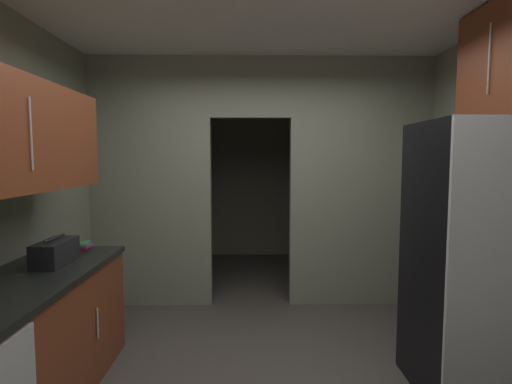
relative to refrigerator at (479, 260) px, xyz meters
The scene contains 7 objects.
kitchen_overhead_slab 2.36m from the refrigerator, 161.42° to the left, with size 4.12×7.55×0.06m, color silver.
kitchen_partition 2.28m from the refrigerator, 129.27° to the left, with size 3.72×0.12×2.71m.
adjoining_room_shell 3.70m from the refrigerator, 112.95° to the left, with size 3.72×2.35×2.71m.
refrigerator is the anchor object (origin of this frame).
lower_cabinet_run 3.03m from the refrigerator, behind, with size 0.66×2.20×0.88m.
boombox 2.94m from the refrigerator, behind, with size 0.19×0.39×0.20m.
book_stack 2.98m from the refrigerator, 168.79° to the left, with size 0.14×0.17×0.06m.
Camera 1 is at (-0.13, -2.56, 1.63)m, focal length 27.71 mm.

